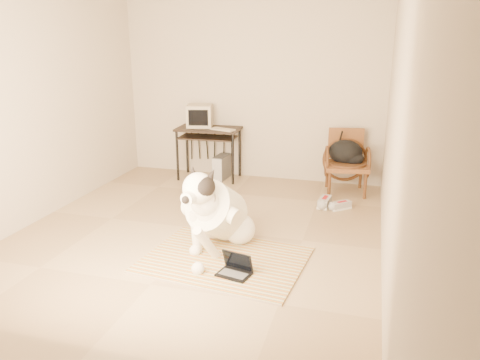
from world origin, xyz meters
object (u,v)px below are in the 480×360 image
at_px(dog, 217,213).
at_px(crt_monitor, 200,116).
at_px(laptop, 235,269).
at_px(rattan_chair, 346,162).
at_px(backpack, 347,153).
at_px(computer_desk, 208,135).
at_px(pc_tower, 222,167).

bearing_deg(dog, crt_monitor, 114.15).
xyz_separation_m(laptop, rattan_chair, (0.81, 2.80, 0.37)).
relative_size(rattan_chair, backpack, 1.79).
distance_m(dog, backpack, 2.56).
bearing_deg(backpack, computer_desk, 177.59).
distance_m(crt_monitor, rattan_chair, 2.32).
bearing_deg(rattan_chair, pc_tower, 176.18).
bearing_deg(crt_monitor, backpack, -4.04).
xyz_separation_m(crt_monitor, backpack, (2.25, -0.16, -0.40)).
bearing_deg(dog, laptop, -56.02).
bearing_deg(crt_monitor, laptop, -63.97).
relative_size(pc_tower, backpack, 0.82).
xyz_separation_m(dog, backpack, (1.16, 2.27, 0.18)).
xyz_separation_m(dog, pc_tower, (-0.73, 2.40, -0.20)).
bearing_deg(rattan_chair, dog, -117.03).
relative_size(computer_desk, crt_monitor, 2.19).
bearing_deg(computer_desk, dog, -68.52).
distance_m(laptop, rattan_chair, 2.94).
bearing_deg(laptop, rattan_chair, 73.95).
distance_m(laptop, computer_desk, 3.22).
distance_m(crt_monitor, pc_tower, 0.86).
relative_size(laptop, crt_monitor, 0.76).
relative_size(crt_monitor, rattan_chair, 0.51).
distance_m(crt_monitor, backpack, 2.29).
bearing_deg(backpack, pc_tower, 176.17).
relative_size(laptop, computer_desk, 0.35).
distance_m(dog, rattan_chair, 2.55).
relative_size(computer_desk, rattan_chair, 1.11).
height_order(laptop, computer_desk, computer_desk).
bearing_deg(pc_tower, laptop, -69.59).
distance_m(computer_desk, crt_monitor, 0.33).
distance_m(pc_tower, rattan_chair, 1.92).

